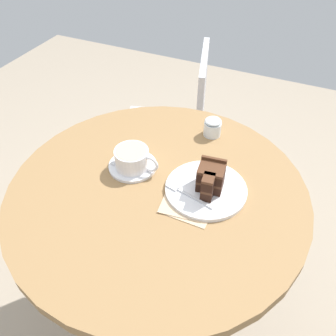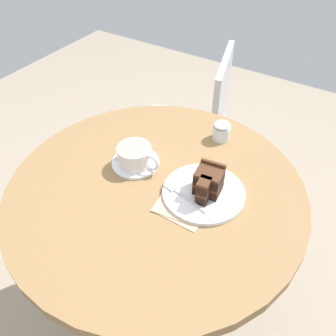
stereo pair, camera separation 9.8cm
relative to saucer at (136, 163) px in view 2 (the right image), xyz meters
name	(u,v)px [view 2 (the right image)]	position (x,y,z in m)	size (l,w,h in m)	color
ground_plane	(160,311)	(0.10, -0.05, -0.75)	(4.40, 4.40, 0.01)	gray
cafe_table	(156,214)	(0.10, -0.05, -0.12)	(0.83, 0.83, 0.74)	olive
saucer	(136,163)	(0.00, 0.00, 0.00)	(0.14, 0.14, 0.01)	white
coffee_cup	(135,155)	(0.01, -0.01, 0.04)	(0.13, 0.10, 0.06)	white
teaspoon	(122,162)	(-0.03, -0.03, 0.01)	(0.09, 0.03, 0.00)	silver
cake_plate	(204,193)	(0.23, 0.00, 0.00)	(0.22, 0.22, 0.01)	white
cake_slice	(208,182)	(0.24, 0.00, 0.04)	(0.08, 0.10, 0.08)	black
fork	(180,194)	(0.18, -0.05, 0.01)	(0.15, 0.05, 0.00)	silver
napkin	(183,204)	(0.20, -0.07, 0.00)	(0.15, 0.13, 0.00)	tan
cafe_chair	(197,124)	(-0.09, 0.58, -0.25)	(0.47, 0.47, 0.82)	#BCBCC1
sugar_pot	(222,131)	(0.16, 0.25, 0.03)	(0.06, 0.06, 0.06)	silver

